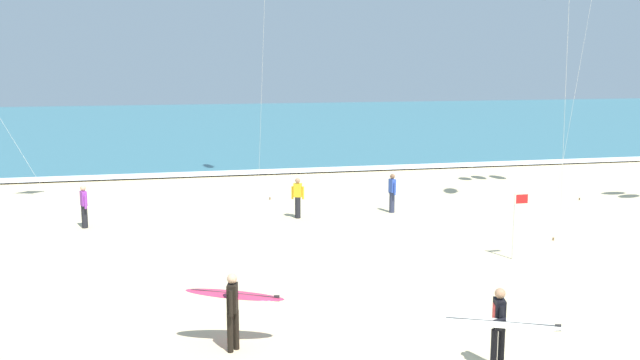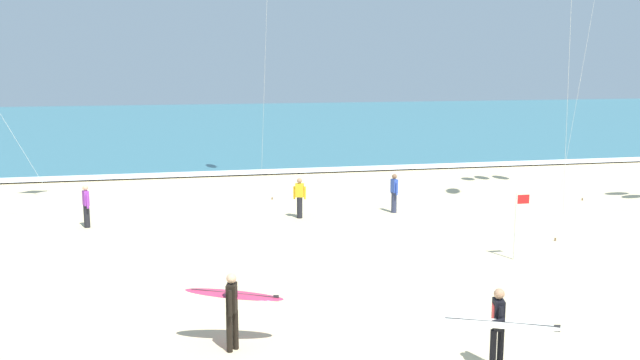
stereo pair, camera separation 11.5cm
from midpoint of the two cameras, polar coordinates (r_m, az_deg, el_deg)
ocean_water at (r=67.67m, az=-9.30°, el=4.49°), size 160.00×60.00×0.08m
shoreline_foam at (r=38.26m, az=-6.66°, el=0.62°), size 160.00×1.59×0.01m
surfer_trailing at (r=15.30m, az=-7.25°, el=-9.75°), size 2.22×1.13×1.71m
surfer_third at (r=14.39m, az=14.26°, el=-11.24°), size 2.55×1.18×1.71m
bystander_yellow_top at (r=27.35m, az=-1.94°, el=-1.45°), size 0.48×0.28×1.59m
bystander_blue_top at (r=28.46m, az=5.77°, el=-1.05°), size 0.24×0.49×1.59m
bystander_purple_top at (r=27.18m, az=-18.76°, el=-2.04°), size 0.29×0.47×1.59m
lifeguard_flag at (r=22.47m, az=15.50°, el=-3.10°), size 0.45×0.05×2.10m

